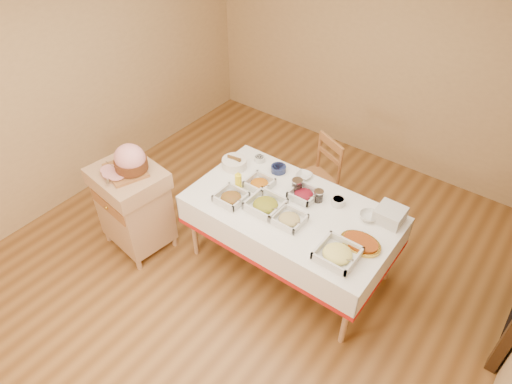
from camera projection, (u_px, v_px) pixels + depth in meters
room_shell at (242, 161)px, 3.57m from camera, size 5.00×5.00×5.00m
dining_table at (291, 221)px, 4.07m from camera, size 1.82×1.02×0.76m
butcher_cart at (134, 204)px, 4.35m from camera, size 0.71×0.62×0.92m
dining_chair at (317, 178)px, 4.74m from camera, size 0.53×0.52×0.91m
ham_on_board at (129, 161)px, 4.02m from camera, size 0.41×0.39×0.27m
serving_dish_a at (231, 197)px, 4.01m from camera, size 0.25×0.25×0.11m
serving_dish_b at (265, 205)px, 3.94m from camera, size 0.29×0.29×0.12m
serving_dish_c at (289, 219)px, 3.81m from camera, size 0.24×0.24×0.10m
serving_dish_d at (337, 254)px, 3.50m from camera, size 0.31×0.31×0.12m
serving_dish_e at (259, 184)px, 4.16m from camera, size 0.24×0.22×0.11m
serving_dish_f at (304, 194)px, 4.05m from camera, size 0.24×0.23×0.11m
small_bowl_left at (260, 158)px, 4.47m from camera, size 0.11×0.11×0.05m
small_bowl_mid at (279, 168)px, 4.33m from camera, size 0.15×0.15×0.06m
small_bowl_right at (338, 201)px, 3.98m from camera, size 0.12×0.12×0.06m
bowl_white_imported at (304, 176)px, 4.28m from camera, size 0.15×0.15×0.04m
bowl_small_imported at (369, 216)px, 3.84m from camera, size 0.19×0.19×0.05m
preserve_jar_left at (297, 186)px, 4.10m from camera, size 0.10×0.10×0.13m
preserve_jar_right at (318, 196)px, 4.00m from camera, size 0.09×0.09×0.11m
mustard_bottle at (238, 181)px, 4.10m from camera, size 0.06×0.06×0.20m
bread_basket at (234, 163)px, 4.38m from camera, size 0.24×0.24×0.11m
plate_stack at (390, 215)px, 3.80m from camera, size 0.23×0.23×0.12m
brass_platter at (360, 243)px, 3.61m from camera, size 0.34×0.24×0.04m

